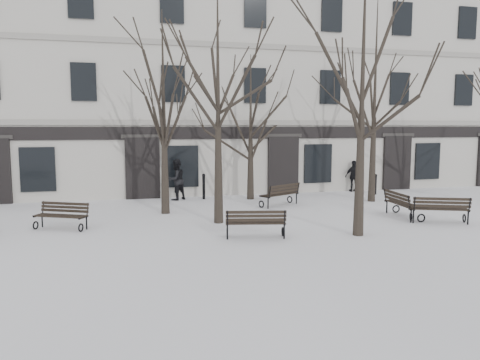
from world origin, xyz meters
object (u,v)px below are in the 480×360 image
object	(u,v)px
bench_2	(440,208)
bench_4	(281,194)
tree_1	(218,71)
bench_5	(402,203)
bench_1	(256,222)
bench_3	(62,215)
tree_2	(363,53)

from	to	relation	value
bench_2	bench_4	xyz separation A→B (m)	(-4.30, 4.79, -0.00)
tree_1	bench_5	world-z (taller)	tree_1
tree_1	bench_5	size ratio (longest dim) A/B	4.19
bench_1	tree_1	bearing A→B (deg)	-63.95
bench_2	bench_4	size ratio (longest dim) A/B	1.02
bench_3	bench_5	world-z (taller)	bench_5
tree_1	tree_2	distance (m)	4.90
bench_3	bench_5	xyz separation A→B (m)	(12.18, -1.03, 0.06)
bench_2	bench_4	distance (m)	6.44
bench_4	bench_1	bearing A→B (deg)	34.42
bench_2	bench_3	world-z (taller)	bench_2
bench_3	tree_2	bearing A→B (deg)	7.35
bench_1	bench_2	world-z (taller)	bench_2
tree_1	tree_2	size ratio (longest dim) A/B	0.94
bench_1	bench_3	xyz separation A→B (m)	(-5.93, 2.84, -0.02)
bench_1	bench_4	xyz separation A→B (m)	(2.66, 5.36, 0.03)
bench_3	bench_5	bearing A→B (deg)	21.90
bench_5	bench_1	bearing A→B (deg)	111.39
tree_2	bench_5	bearing A→B (deg)	36.48
tree_1	bench_3	world-z (taller)	tree_1
bench_1	bench_2	size ratio (longest dim) A/B	0.95
bench_2	bench_5	distance (m)	1.43
tree_1	tree_2	xyz separation A→B (m)	(3.90, -2.95, 0.31)
bench_2	bench_5	size ratio (longest dim) A/B	1.00
tree_1	bench_3	xyz separation A→B (m)	(-5.29, 0.28, -4.83)
bench_2	bench_3	size ratio (longest dim) A/B	1.10
tree_1	bench_4	bearing A→B (deg)	40.37
tree_2	bench_1	size ratio (longest dim) A/B	4.69
bench_1	bench_2	xyz separation A→B (m)	(6.96, 0.57, 0.03)
tree_2	bench_3	bearing A→B (deg)	160.61
bench_2	bench_5	world-z (taller)	bench_5
tree_1	bench_4	world-z (taller)	tree_1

